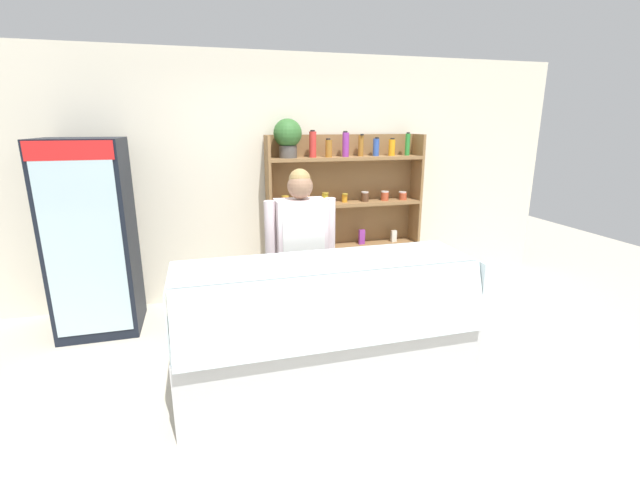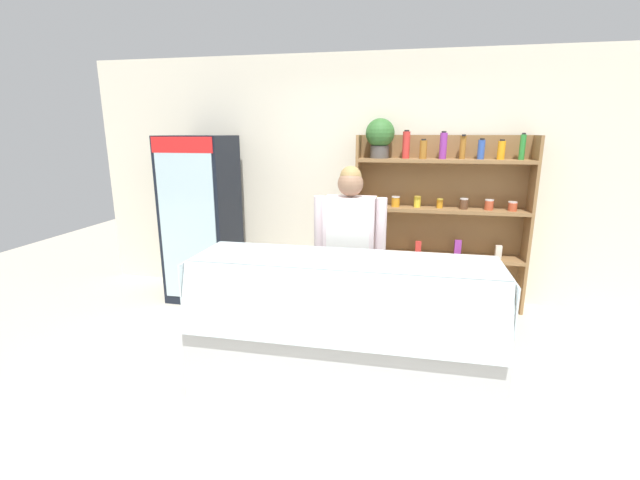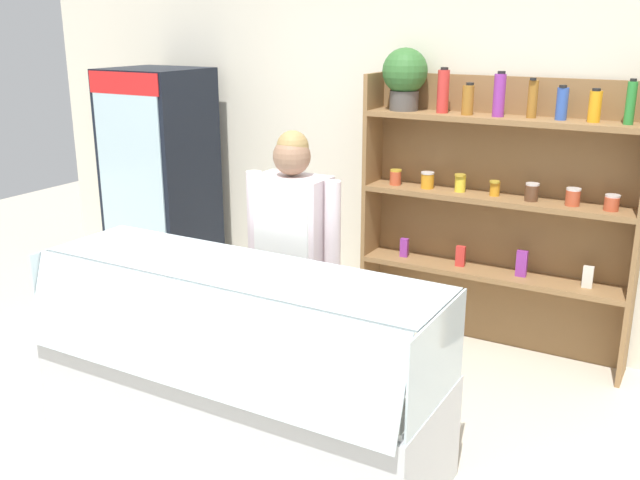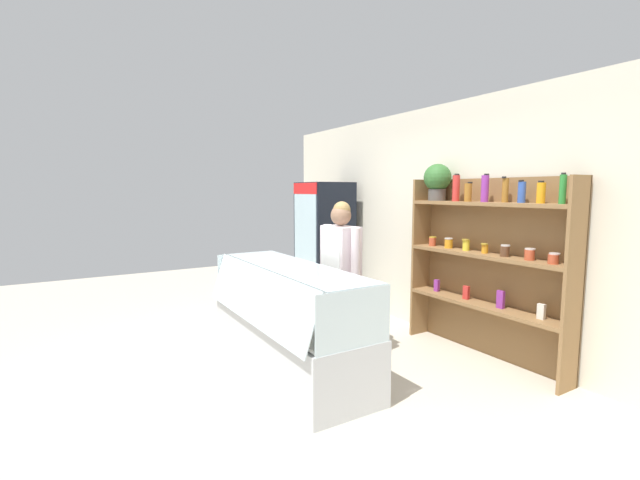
# 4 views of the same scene
# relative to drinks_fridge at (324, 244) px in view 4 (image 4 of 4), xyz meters

# --- Properties ---
(ground_plane) EXTENTS (12.00, 12.00, 0.00)m
(ground_plane) POSITION_rel_drinks_fridge_xyz_m (1.93, -1.47, -0.92)
(ground_plane) COLOR beige
(back_wall) EXTENTS (6.80, 0.10, 2.70)m
(back_wall) POSITION_rel_drinks_fridge_xyz_m (1.93, 0.52, 0.43)
(back_wall) COLOR silver
(back_wall) RESTS_ON ground
(drinks_fridge) EXTENTS (0.71, 0.66, 1.84)m
(drinks_fridge) POSITION_rel_drinks_fridge_xyz_m (0.00, 0.00, 0.00)
(drinks_fridge) COLOR black
(drinks_fridge) RESTS_ON ground
(shelving_unit) EXTENTS (1.80, 0.30, 2.01)m
(shelving_unit) POSITION_rel_drinks_fridge_xyz_m (2.50, 0.34, 0.23)
(shelving_unit) COLOR olive
(shelving_unit) RESTS_ON ground
(deli_display_case) EXTENTS (2.16, 0.77, 1.01)m
(deli_display_case) POSITION_rel_drinks_fridge_xyz_m (1.84, -1.54, -0.60)
(deli_display_case) COLOR silver
(deli_display_case) RESTS_ON ground
(shop_clerk) EXTENTS (0.61, 0.25, 1.61)m
(shop_clerk) POSITION_rel_drinks_fridge_xyz_m (1.80, -0.91, 0.03)
(shop_clerk) COLOR #2D2D38
(shop_clerk) RESTS_ON ground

